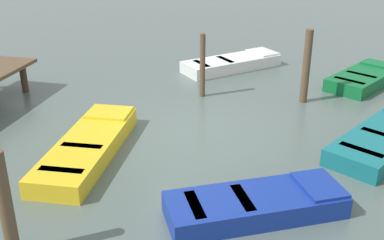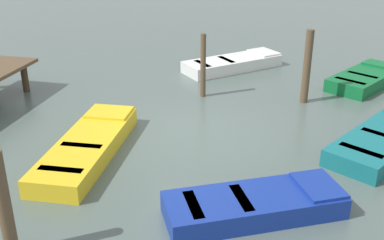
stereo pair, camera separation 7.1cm
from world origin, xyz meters
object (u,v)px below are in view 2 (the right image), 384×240
at_px(rowboat_yellow, 88,146).
at_px(mooring_piling_near_left, 4,205).
at_px(rowboat_blue, 255,204).
at_px(mooring_piling_far_left, 307,67).
at_px(rowboat_green, 365,78).
at_px(mooring_piling_center, 203,66).
at_px(rowboat_white, 233,63).

bearing_deg(rowboat_yellow, mooring_piling_near_left, -178.44).
height_order(rowboat_blue, mooring_piling_near_left, mooring_piling_near_left).
height_order(rowboat_yellow, mooring_piling_far_left, mooring_piling_far_left).
relative_size(rowboat_yellow, mooring_piling_near_left, 2.10).
bearing_deg(rowboat_green, rowboat_yellow, 165.25).
distance_m(mooring_piling_far_left, mooring_piling_near_left, 9.11).
bearing_deg(rowboat_blue, mooring_piling_near_left, -178.43).
height_order(mooring_piling_center, mooring_piling_far_left, mooring_piling_far_left).
bearing_deg(rowboat_green, mooring_piling_near_left, 178.42).
distance_m(rowboat_white, rowboat_blue, 8.83).
distance_m(rowboat_white, rowboat_green, 4.43).
bearing_deg(mooring_piling_far_left, rowboat_white, 40.30).
xyz_separation_m(rowboat_yellow, rowboat_green, (6.21, -6.87, 0.00)).
height_order(rowboat_yellow, rowboat_white, same).
distance_m(rowboat_yellow, rowboat_white, 7.52).
relative_size(rowboat_white, rowboat_blue, 1.01).
bearing_deg(mooring_piling_center, rowboat_green, -67.93).
bearing_deg(rowboat_yellow, mooring_piling_far_left, -49.76).
distance_m(rowboat_blue, mooring_piling_far_left, 6.06).
xyz_separation_m(rowboat_yellow, mooring_piling_far_left, (4.29, -4.90, 0.85)).
bearing_deg(rowboat_blue, mooring_piling_far_left, 55.34).
xyz_separation_m(rowboat_yellow, mooring_piling_near_left, (-3.49, -0.15, 0.72)).
bearing_deg(mooring_piling_near_left, rowboat_white, -12.66).
height_order(rowboat_green, mooring_piling_near_left, mooring_piling_near_left).
xyz_separation_m(rowboat_green, mooring_piling_far_left, (-1.92, 1.97, 0.85)).
distance_m(rowboat_yellow, rowboat_green, 9.26).
bearing_deg(mooring_piling_near_left, mooring_piling_far_left, -31.44).
bearing_deg(mooring_piling_center, mooring_piling_far_left, -88.49).
distance_m(rowboat_blue, mooring_piling_near_left, 4.23).
distance_m(rowboat_white, mooring_piling_near_left, 10.86).
relative_size(rowboat_green, mooring_piling_near_left, 1.69).
bearing_deg(rowboat_white, rowboat_yellow, -150.50).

